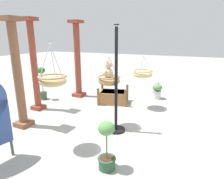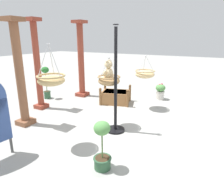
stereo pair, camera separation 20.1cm
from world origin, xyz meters
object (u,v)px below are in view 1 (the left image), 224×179
(display_pole_central, at_px, (116,101))
(greenhouse_pillar_right, at_px, (78,61))
(hanging_basket_left_high, at_px, (53,80))
(wooden_planter_box, at_px, (113,96))
(hanging_basket_with_teddy, at_px, (109,80))
(potted_plant_tall_leafy, at_px, (42,84))
(hanging_basket_right_low, at_px, (143,74))
(greenhouse_pillar_left, at_px, (34,67))
(potted_plant_fern_front, at_px, (107,147))
(potted_plant_bushy_green, at_px, (157,90))
(teddy_bear, at_px, (108,71))
(greenhouse_pillar_far_back, at_px, (18,77))

(display_pole_central, relative_size, greenhouse_pillar_right, 0.89)
(hanging_basket_left_high, relative_size, wooden_planter_box, 0.69)
(display_pole_central, xyz_separation_m, wooden_planter_box, (1.80, 0.91, -0.52))
(hanging_basket_with_teddy, xyz_separation_m, potted_plant_tall_leafy, (0.93, 3.07, -0.59))
(potted_plant_tall_leafy, bearing_deg, wooden_planter_box, -73.55)
(hanging_basket_right_low, bearing_deg, greenhouse_pillar_left, 117.37)
(greenhouse_pillar_right, bearing_deg, potted_plant_fern_front, -139.18)
(hanging_basket_with_teddy, bearing_deg, greenhouse_pillar_right, 50.01)
(hanging_basket_with_teddy, relative_size, greenhouse_pillar_right, 0.25)
(display_pole_central, distance_m, hanging_basket_with_teddy, 0.51)
(potted_plant_fern_front, bearing_deg, hanging_basket_left_high, 82.32)
(wooden_planter_box, xyz_separation_m, potted_plant_bushy_green, (1.10, -1.22, 0.08))
(display_pole_central, height_order, teddy_bear, display_pole_central)
(hanging_basket_with_teddy, xyz_separation_m, greenhouse_pillar_left, (0.13, 2.49, 0.13))
(teddy_bear, height_order, greenhouse_pillar_left, greenhouse_pillar_left)
(hanging_basket_with_teddy, bearing_deg, greenhouse_pillar_left, 87.13)
(greenhouse_pillar_left, xyz_separation_m, potted_plant_fern_front, (-1.60, -3.17, -0.89))
(teddy_bear, relative_size, hanging_basket_right_low, 0.71)
(hanging_basket_right_low, xyz_separation_m, greenhouse_pillar_far_back, (-2.50, 2.29, 0.15))
(display_pole_central, distance_m, greenhouse_pillar_left, 2.81)
(greenhouse_pillar_left, xyz_separation_m, wooden_planter_box, (1.52, -1.84, -1.07))
(hanging_basket_with_teddy, relative_size, wooden_planter_box, 0.60)
(teddy_bear, relative_size, greenhouse_pillar_right, 0.18)
(hanging_basket_left_high, relative_size, greenhouse_pillar_far_back, 0.30)
(hanging_basket_right_low, bearing_deg, potted_plant_tall_leafy, 100.98)
(greenhouse_pillar_far_back, distance_m, potted_plant_bushy_green, 4.53)
(greenhouse_pillar_right, height_order, greenhouse_pillar_far_back, greenhouse_pillar_right)
(teddy_bear, distance_m, greenhouse_pillar_far_back, 2.12)
(teddy_bear, bearing_deg, hanging_basket_with_teddy, -90.00)
(potted_plant_tall_leafy, xyz_separation_m, potted_plant_bushy_green, (1.82, -3.63, -0.28))
(potted_plant_bushy_green, bearing_deg, wooden_planter_box, 132.09)
(display_pole_central, bearing_deg, hanging_basket_left_high, 147.10)
(greenhouse_pillar_left, xyz_separation_m, greenhouse_pillar_far_back, (-1.03, -0.55, -0.05))
(hanging_basket_left_high, height_order, potted_plant_fern_front, hanging_basket_left_high)
(greenhouse_pillar_far_back, bearing_deg, hanging_basket_left_high, -106.03)
(greenhouse_pillar_far_back, relative_size, potted_plant_fern_front, 3.02)
(hanging_basket_with_teddy, relative_size, potted_plant_bushy_green, 1.18)
(wooden_planter_box, bearing_deg, greenhouse_pillar_right, 83.82)
(greenhouse_pillar_left, height_order, potted_plant_tall_leafy, greenhouse_pillar_left)
(hanging_basket_left_high, relative_size, potted_plant_bushy_green, 1.36)
(hanging_basket_right_low, height_order, potted_plant_fern_front, hanging_basket_right_low)
(greenhouse_pillar_left, distance_m, potted_plant_bushy_green, 4.15)
(hanging_basket_left_high, distance_m, potted_plant_bushy_green, 4.34)
(teddy_bear, bearing_deg, greenhouse_pillar_left, 87.10)
(hanging_basket_right_low, relative_size, greenhouse_pillar_far_back, 0.26)
(greenhouse_pillar_left, height_order, potted_plant_bushy_green, greenhouse_pillar_left)
(hanging_basket_with_teddy, distance_m, potted_plant_bushy_green, 2.94)
(greenhouse_pillar_right, distance_m, potted_plant_bushy_green, 3.05)
(hanging_basket_with_teddy, height_order, greenhouse_pillar_far_back, greenhouse_pillar_far_back)
(greenhouse_pillar_left, distance_m, greenhouse_pillar_far_back, 1.17)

